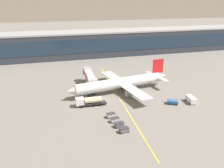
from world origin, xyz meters
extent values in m
plane|color=slate|center=(0.00, 0.00, 0.00)|extent=(700.00, 700.00, 0.00)
cube|color=yellow|center=(5.85, 2.00, 0.00)|extent=(6.15, 79.81, 0.01)
cube|color=#2D333D|center=(13.54, 75.08, 7.64)|extent=(215.23, 21.24, 15.27)
cube|color=#1E2D42|center=(13.54, 64.41, 8.40)|extent=(208.78, 0.16, 8.55)
cube|color=#99999E|center=(13.54, 75.08, 15.77)|extent=(219.54, 21.66, 1.00)
cylinder|color=silver|center=(7.89, 6.57, 3.65)|extent=(37.69, 9.89, 4.04)
cylinder|color=silver|center=(7.89, 6.57, 4.02)|extent=(36.92, 9.61, 3.88)
cone|color=silver|center=(-12.04, 3.40, 3.65)|extent=(4.59, 4.43, 3.84)
cone|color=silver|center=(28.01, 9.78, 4.06)|extent=(5.33, 4.15, 3.43)
cube|color=red|center=(25.92, 9.44, 8.70)|extent=(5.24, 1.18, 6.06)
cube|color=silver|center=(26.06, 5.38, 4.26)|extent=(2.99, 6.70, 0.24)
cube|color=silver|center=(24.79, 13.36, 4.26)|extent=(2.99, 6.70, 0.24)
cube|color=silver|center=(10.92, -2.97, 3.35)|extent=(7.22, 16.32, 0.40)
cube|color=silver|center=(7.81, 16.58, 3.35)|extent=(7.22, 16.32, 0.40)
cylinder|color=#939399|center=(9.49, -0.32, 1.94)|extent=(3.42, 2.68, 2.22)
cylinder|color=#939399|center=(7.27, 13.63, 1.94)|extent=(3.42, 2.68, 2.22)
cylinder|color=black|center=(-5.45, 4.45, 0.50)|extent=(1.05, 0.55, 1.00)
cylinder|color=slate|center=(-5.45, 4.45, 1.32)|extent=(0.20, 0.20, 1.63)
cylinder|color=black|center=(10.40, 5.13, 0.50)|extent=(1.05, 0.55, 1.00)
cylinder|color=slate|center=(10.40, 5.13, 1.32)|extent=(0.20, 0.20, 1.63)
cylinder|color=black|center=(9.82, 8.72, 0.50)|extent=(1.05, 0.55, 1.00)
cylinder|color=slate|center=(9.82, 8.72, 1.32)|extent=(0.20, 0.20, 1.63)
cube|color=#B2B7BC|center=(-2.85, 15.16, 4.95)|extent=(3.75, 16.60, 2.80)
cube|color=red|center=(-2.80, 15.15, 4.95)|extent=(3.75, 13.97, 1.54)
cube|color=#9EA3A8|center=(-3.23, 6.92, 4.95)|extent=(3.74, 3.36, 2.94)
cylinder|color=#4C4C51|center=(-3.23, 6.92, 1.78)|extent=(0.70, 0.70, 3.55)
cube|color=#262628|center=(-3.23, 6.92, 0.15)|extent=(1.88, 1.88, 0.30)
cylinder|color=gray|center=(-2.47, 23.39, 4.95)|extent=(3.90, 3.90, 3.08)
cylinder|color=gray|center=(-2.47, 23.39, 1.78)|extent=(1.80, 1.80, 3.55)
cube|color=#232326|center=(-5.58, -2.98, 0.75)|extent=(10.08, 2.84, 0.50)
cube|color=silver|center=(-9.97, -2.83, 2.00)|extent=(2.88, 2.59, 2.50)
cube|color=black|center=(-11.23, -2.79, 2.50)|extent=(0.24, 2.30, 1.12)
cylinder|color=beige|center=(-5.30, -2.99, 2.10)|extent=(6.07, 2.40, 2.20)
cylinder|color=black|center=(-9.45, -4.04, 0.50)|extent=(1.01, 0.38, 1.00)
cylinder|color=black|center=(-9.37, -1.66, 0.50)|extent=(1.01, 0.38, 1.00)
cylinder|color=black|center=(-5.32, -4.18, 0.50)|extent=(1.01, 0.38, 1.00)
cylinder|color=black|center=(-5.24, -1.80, 0.50)|extent=(1.01, 0.38, 1.00)
cylinder|color=black|center=(-3.22, -4.25, 0.50)|extent=(1.01, 0.38, 1.00)
cylinder|color=black|center=(-3.14, -1.88, 0.50)|extent=(1.01, 0.38, 1.00)
cube|color=white|center=(29.47, -10.67, 1.30)|extent=(2.81, 5.25, 2.00)
cube|color=black|center=(29.29, -11.91, 1.65)|extent=(2.12, 2.01, 0.60)
cylinder|color=black|center=(30.15, -12.54, 0.30)|extent=(0.33, 0.63, 0.60)
cylinder|color=black|center=(28.28, -12.27, 0.30)|extent=(0.33, 0.63, 0.60)
cylinder|color=black|center=(30.66, -9.08, 0.30)|extent=(0.33, 0.63, 0.60)
cylinder|color=black|center=(28.79, -8.80, 0.30)|extent=(0.33, 0.63, 0.60)
cube|color=#285B9E|center=(22.41, -9.89, 0.85)|extent=(4.44, 3.91, 1.10)
cube|color=black|center=(21.59, -9.41, 1.04)|extent=(2.20, 2.46, 0.33)
cylinder|color=black|center=(20.74, -10.11, 0.30)|extent=(0.64, 0.52, 0.60)
cylinder|color=black|center=(21.79, -8.32, 0.30)|extent=(0.64, 0.52, 0.60)
cylinder|color=black|center=(23.04, -11.45, 0.30)|extent=(0.64, 0.52, 0.60)
cylinder|color=black|center=(24.08, -9.67, 0.30)|extent=(0.64, 0.52, 0.60)
cube|color=#595B60|center=(-0.55, -23.01, 0.73)|extent=(2.76, 1.80, 1.10)
cube|color=#333338|center=(-0.55, -23.01, 1.43)|extent=(2.81, 1.83, 0.10)
cylinder|color=black|center=(-1.49, -23.88, 0.18)|extent=(0.37, 0.16, 0.36)
cylinder|color=black|center=(-1.67, -22.39, 0.18)|extent=(0.37, 0.16, 0.36)
cylinder|color=black|center=(0.57, -23.63, 0.18)|extent=(0.37, 0.16, 0.36)
cylinder|color=black|center=(0.40, -22.14, 0.18)|extent=(0.37, 0.16, 0.36)
cube|color=#595B60|center=(-0.93, -19.83, 0.73)|extent=(2.76, 1.80, 1.10)
cube|color=#333338|center=(-0.93, -19.83, 1.43)|extent=(2.81, 1.83, 0.10)
cylinder|color=black|center=(-1.87, -20.70, 0.18)|extent=(0.37, 0.16, 0.36)
cylinder|color=black|center=(-2.05, -19.21, 0.18)|extent=(0.37, 0.16, 0.36)
cylinder|color=black|center=(0.20, -20.45, 0.18)|extent=(0.37, 0.16, 0.36)
cylinder|color=black|center=(0.02, -18.96, 0.18)|extent=(0.37, 0.16, 0.36)
cube|color=#B2B7BC|center=(-1.30, -16.65, 0.73)|extent=(2.76, 1.80, 1.10)
cube|color=#333338|center=(-1.30, -16.65, 1.43)|extent=(2.81, 1.83, 0.10)
cylinder|color=black|center=(-2.25, -17.52, 0.18)|extent=(0.37, 0.16, 0.36)
cylinder|color=black|center=(-2.43, -16.03, 0.18)|extent=(0.37, 0.16, 0.36)
cylinder|color=black|center=(-0.18, -17.28, 0.18)|extent=(0.37, 0.16, 0.36)
cylinder|color=black|center=(-0.36, -15.79, 0.18)|extent=(0.37, 0.16, 0.36)
cube|color=#B2B7BC|center=(-1.68, -13.48, 0.73)|extent=(2.76, 1.80, 1.10)
cube|color=#333338|center=(-1.68, -13.48, 1.43)|extent=(2.81, 1.83, 0.10)
cylinder|color=black|center=(-2.63, -14.34, 0.18)|extent=(0.37, 0.16, 0.36)
cylinder|color=black|center=(-2.80, -12.86, 0.18)|extent=(0.37, 0.16, 0.36)
cylinder|color=black|center=(-0.56, -14.10, 0.18)|extent=(0.37, 0.16, 0.36)
cylinder|color=black|center=(-0.74, -12.61, 0.18)|extent=(0.37, 0.16, 0.36)
camera|label=1|loc=(-19.83, -76.97, 35.33)|focal=37.18mm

